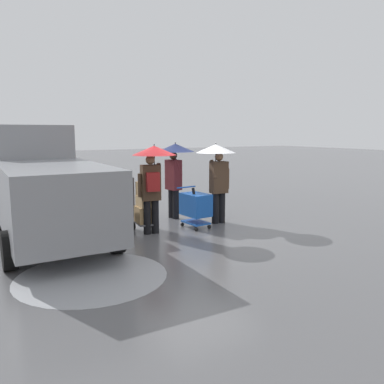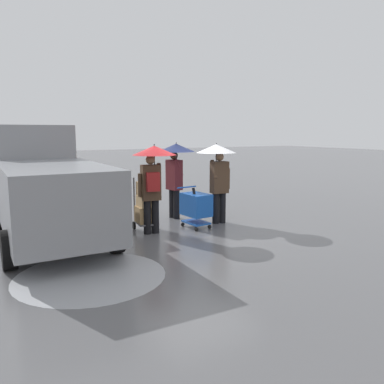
{
  "view_description": "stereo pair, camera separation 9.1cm",
  "coord_description": "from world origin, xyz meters",
  "px_view_note": "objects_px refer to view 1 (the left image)",
  "views": [
    {
      "loc": [
        4.84,
        8.0,
        2.42
      ],
      "look_at": [
        0.39,
        0.33,
        1.05
      ],
      "focal_mm": 36.23,
      "sensor_mm": 36.0,
      "label": 1
    },
    {
      "loc": [
        4.76,
        8.04,
        2.42
      ],
      "look_at": [
        0.39,
        0.33,
        1.05
      ],
      "focal_mm": 36.23,
      "sensor_mm": 36.0,
      "label": 2
    }
  ],
  "objects_px": {
    "hand_dolly_boxes": "(146,204)",
    "pedestrian_white_side": "(175,163)",
    "cargo_van_parked_right": "(46,187)",
    "pedestrian_pink_side": "(217,164)",
    "shopping_cart_vendor": "(196,206)",
    "pedestrian_black_side": "(153,169)"
  },
  "relations": [
    {
      "from": "hand_dolly_boxes",
      "to": "pedestrian_white_side",
      "type": "relative_size",
      "value": 0.61
    },
    {
      "from": "pedestrian_white_side",
      "to": "cargo_van_parked_right",
      "type": "bearing_deg",
      "value": 5.69
    },
    {
      "from": "pedestrian_pink_side",
      "to": "cargo_van_parked_right",
      "type": "bearing_deg",
      "value": -9.77
    },
    {
      "from": "shopping_cart_vendor",
      "to": "pedestrian_black_side",
      "type": "bearing_deg",
      "value": -1.01
    },
    {
      "from": "hand_dolly_boxes",
      "to": "pedestrian_pink_side",
      "type": "bearing_deg",
      "value": 176.0
    },
    {
      "from": "cargo_van_parked_right",
      "to": "pedestrian_white_side",
      "type": "height_order",
      "value": "cargo_van_parked_right"
    },
    {
      "from": "cargo_van_parked_right",
      "to": "hand_dolly_boxes",
      "type": "bearing_deg",
      "value": 165.16
    },
    {
      "from": "shopping_cart_vendor",
      "to": "pedestrian_black_side",
      "type": "distance_m",
      "value": 1.54
    },
    {
      "from": "cargo_van_parked_right",
      "to": "pedestrian_black_side",
      "type": "relative_size",
      "value": 2.49
    },
    {
      "from": "shopping_cart_vendor",
      "to": "pedestrian_black_side",
      "type": "height_order",
      "value": "pedestrian_black_side"
    },
    {
      "from": "hand_dolly_boxes",
      "to": "pedestrian_black_side",
      "type": "distance_m",
      "value": 0.93
    },
    {
      "from": "pedestrian_black_side",
      "to": "cargo_van_parked_right",
      "type": "bearing_deg",
      "value": -20.51
    },
    {
      "from": "cargo_van_parked_right",
      "to": "pedestrian_white_side",
      "type": "xyz_separation_m",
      "value": [
        -3.48,
        -0.35,
        0.41
      ]
    },
    {
      "from": "cargo_van_parked_right",
      "to": "shopping_cart_vendor",
      "type": "distance_m",
      "value": 3.6
    },
    {
      "from": "shopping_cart_vendor",
      "to": "pedestrian_white_side",
      "type": "relative_size",
      "value": 0.49
    },
    {
      "from": "hand_dolly_boxes",
      "to": "pedestrian_pink_side",
      "type": "distance_m",
      "value": 2.19
    },
    {
      "from": "pedestrian_pink_side",
      "to": "pedestrian_black_side",
      "type": "height_order",
      "value": "same"
    },
    {
      "from": "shopping_cart_vendor",
      "to": "pedestrian_black_side",
      "type": "xyz_separation_m",
      "value": [
        1.17,
        -0.02,
        1.0
      ]
    },
    {
      "from": "cargo_van_parked_right",
      "to": "pedestrian_white_side",
      "type": "relative_size",
      "value": 2.49
    },
    {
      "from": "pedestrian_black_side",
      "to": "pedestrian_white_side",
      "type": "distance_m",
      "value": 1.7
    },
    {
      "from": "pedestrian_pink_side",
      "to": "pedestrian_white_side",
      "type": "distance_m",
      "value": 1.28
    },
    {
      "from": "cargo_van_parked_right",
      "to": "pedestrian_white_side",
      "type": "distance_m",
      "value": 3.52
    }
  ]
}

